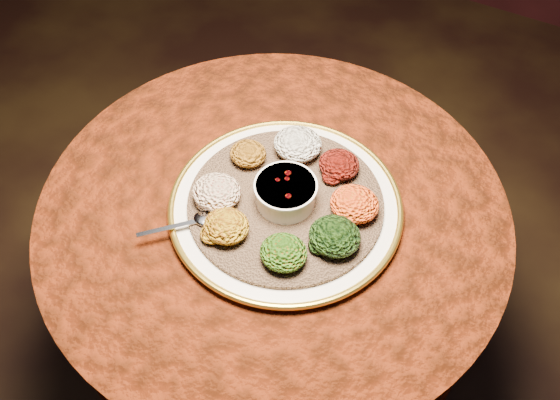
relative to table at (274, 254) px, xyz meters
The scene contains 13 objects.
table is the anchor object (origin of this frame).
platter 0.19m from the table, ahead, with size 0.52×0.52×0.02m.
injera 0.20m from the table, ahead, with size 0.39×0.39×0.01m, color brown.
stew_bowl 0.24m from the table, ahead, with size 0.12×0.12×0.05m.
spoon 0.26m from the table, 128.12° to the right, with size 0.12×0.11×0.01m.
portion_ayib 0.27m from the table, 95.95° to the left, with size 0.10×0.10×0.05m, color silver.
portion_kitfo 0.27m from the table, 55.71° to the left, with size 0.08×0.08×0.04m, color black.
portion_tikil 0.28m from the table, 16.11° to the left, with size 0.10×0.09×0.05m, color #A46E0D.
portion_gomen 0.28m from the table, 15.23° to the right, with size 0.10×0.09×0.05m, color black.
portion_mixveg 0.27m from the table, 53.43° to the right, with size 0.09×0.08×0.04m, color #8F3309.
portion_kik 0.26m from the table, 106.65° to the right, with size 0.09×0.08×0.04m, color #B58710.
portion_timatim 0.26m from the table, 148.45° to the right, with size 0.10×0.09×0.05m, color maroon.
portion_shiro 0.25m from the table, 146.06° to the left, with size 0.08×0.07×0.04m, color #865010.
Camera 1 is at (0.38, -0.67, 1.74)m, focal length 40.00 mm.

